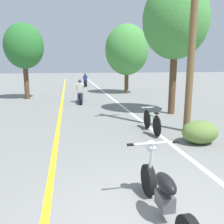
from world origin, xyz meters
TOP-DOWN VIEW (x-y plane):
  - lane_stripe_center at (-1.70, 12.17)m, footprint 0.14×48.00m
  - lane_stripe_edge at (1.70, 12.17)m, footprint 0.14×48.00m
  - utility_pole at (2.83, 4.66)m, footprint 1.10×0.24m
  - roadside_tree_right_near at (3.58, 7.63)m, footprint 3.00×2.70m
  - roadside_tree_right_far at (3.39, 15.88)m, footprint 3.44×3.09m
  - roadside_tree_left at (-4.05, 14.03)m, footprint 2.57×2.31m
  - roadside_bush at (2.58, 3.38)m, footprint 1.10×0.88m
  - motorcycle_foreground at (0.12, 0.23)m, footprint 0.91×2.08m
  - motorcycle_rider_lead at (-0.57, 11.64)m, footprint 0.50×2.02m
  - motorcycle_rider_far at (0.53, 22.50)m, footprint 0.50×2.01m
  - bicycle_parked at (1.55, 4.76)m, footprint 0.44×1.70m

SIDE VIEW (x-z plane):
  - lane_stripe_center at x=-1.70m, z-range 0.00..0.01m
  - lane_stripe_edge at x=1.70m, z-range 0.00..0.01m
  - roadside_bush at x=2.58m, z-range 0.00..0.70m
  - bicycle_parked at x=1.55m, z-range -0.03..0.79m
  - motorcycle_foreground at x=0.12m, z-range -0.11..0.96m
  - motorcycle_rider_far at x=0.53m, z-range -0.16..1.21m
  - motorcycle_rider_lead at x=-0.57m, z-range -0.18..1.25m
  - roadside_tree_right_far at x=3.39m, z-range 0.72..6.13m
  - roadside_tree_left at x=-4.05m, z-range 0.98..5.96m
  - utility_pole at x=2.83m, z-range 0.09..7.53m
  - roadside_tree_right_near at x=3.58m, z-range 1.25..7.25m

